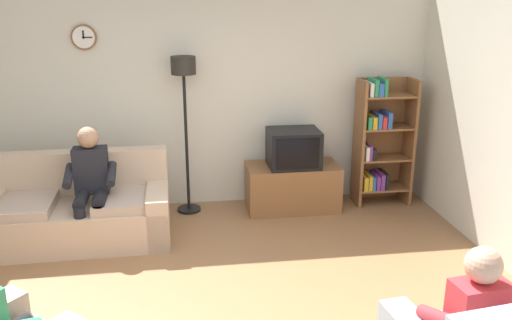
# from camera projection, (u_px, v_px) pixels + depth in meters

# --- Properties ---
(back_wall_assembly) EXTENTS (6.20, 0.17, 2.70)m
(back_wall_assembly) POSITION_uv_depth(u_px,v_px,m) (197.00, 95.00, 6.37)
(back_wall_assembly) COLOR beige
(back_wall_assembly) RESTS_ON ground_plane
(couch) EXTENTS (1.92, 0.92, 0.90)m
(couch) POSITION_uv_depth(u_px,v_px,m) (78.00, 213.00, 5.60)
(couch) COLOR tan
(couch) RESTS_ON ground_plane
(tv_stand) EXTENTS (1.10, 0.56, 0.55)m
(tv_stand) POSITION_uv_depth(u_px,v_px,m) (292.00, 187.00, 6.45)
(tv_stand) COLOR brown
(tv_stand) RESTS_ON ground_plane
(tv) EXTENTS (0.60, 0.49, 0.44)m
(tv) POSITION_uv_depth(u_px,v_px,m) (294.00, 148.00, 6.28)
(tv) COLOR black
(tv) RESTS_ON tv_stand
(bookshelf) EXTENTS (0.68, 0.36, 1.57)m
(bookshelf) POSITION_uv_depth(u_px,v_px,m) (380.00, 141.00, 6.51)
(bookshelf) COLOR brown
(bookshelf) RESTS_ON ground_plane
(floor_lamp) EXTENTS (0.28, 0.28, 1.85)m
(floor_lamp) POSITION_uv_depth(u_px,v_px,m) (184.00, 92.00, 6.02)
(floor_lamp) COLOR black
(floor_lamp) RESTS_ON ground_plane
(person_on_couch) EXTENTS (0.52, 0.54, 1.24)m
(person_on_couch) POSITION_uv_depth(u_px,v_px,m) (91.00, 181.00, 5.40)
(person_on_couch) COLOR black
(person_on_couch) RESTS_ON ground_plane
(person_in_right_armchair) EXTENTS (0.55, 0.57, 1.12)m
(person_in_right_armchair) POSITION_uv_depth(u_px,v_px,m) (466.00, 317.00, 3.30)
(person_in_right_armchair) COLOR red
(person_in_right_armchair) RESTS_ON ground_plane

